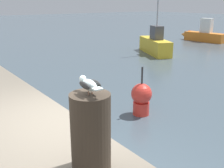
# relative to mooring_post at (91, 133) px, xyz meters

# --- Properties ---
(mooring_post) EXTENTS (0.38, 0.38, 0.77)m
(mooring_post) POSITION_rel_mooring_post_xyz_m (0.00, 0.00, 0.00)
(mooring_post) COLOR #382D23
(mooring_post) RESTS_ON harbor_quay
(seagull) EXTENTS (0.39, 0.16, 0.14)m
(seagull) POSITION_rel_mooring_post_xyz_m (-0.01, 0.00, 0.47)
(seagull) COLOR tan
(seagull) RESTS_ON mooring_post
(boat_yellow) EXTENTS (3.84, 2.34, 4.21)m
(boat_yellow) POSITION_rel_mooring_post_xyz_m (-9.52, 10.34, -1.22)
(boat_yellow) COLOR yellow
(boat_yellow) RESTS_ON ground_plane
(boat_orange) EXTENTS (3.74, 1.09, 1.74)m
(boat_orange) POSITION_rel_mooring_post_xyz_m (-10.95, 16.95, -1.28)
(boat_orange) COLOR orange
(boat_orange) RESTS_ON ground_plane
(channel_buoy) EXTENTS (0.56, 0.56, 1.33)m
(channel_buoy) POSITION_rel_mooring_post_xyz_m (-3.07, 3.50, -1.29)
(channel_buoy) COLOR red
(channel_buoy) RESTS_ON ground_plane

